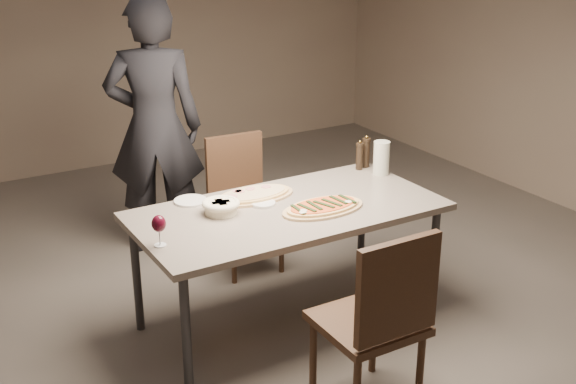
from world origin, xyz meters
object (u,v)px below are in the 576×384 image
chair_far (241,195)px  chair_near (380,314)px  pepper_mill_left (360,156)px  ham_pizza (254,195)px  bread_basket (221,206)px  diner (154,127)px  dining_table (288,217)px  carafe (381,158)px  zucchini_pizza (323,207)px

chair_far → chair_near: bearing=87.5°
chair_far → pepper_mill_left: bearing=144.5°
ham_pizza → pepper_mill_left: 0.86m
bread_basket → pepper_mill_left: 1.16m
ham_pizza → chair_far: size_ratio=0.56×
ham_pizza → chair_near: 1.25m
diner → chair_far: bearing=151.1°
bread_basket → ham_pizza: bearing=24.3°
pepper_mill_left → diner: size_ratio=0.11×
diner → chair_near: bearing=119.4°
dining_table → chair_near: (-0.07, -0.98, -0.13)m
carafe → bread_basket: bearing=-176.4°
dining_table → carafe: (0.83, 0.20, 0.17)m
pepper_mill_left → diner: (-1.04, 1.06, 0.09)m
carafe → chair_near: 1.51m
bread_basket → chair_far: (0.50, 0.74, -0.28)m
bread_basket → carafe: (1.20, 0.08, 0.06)m
chair_far → diner: (-0.40, 0.54, 0.42)m
chair_near → chair_far: (0.20, 1.84, -0.04)m
zucchini_pizza → chair_near: 0.91m
pepper_mill_left → diner: 1.48m
dining_table → pepper_mill_left: (0.76, 0.35, 0.15)m
chair_far → diner: 0.79m
pepper_mill_left → carafe: bearing=-64.8°
ham_pizza → chair_near: chair_near is taller
chair_far → diner: diner is taller
chair_near → chair_far: bearing=84.2°
zucchini_pizza → chair_near: chair_near is taller
bread_basket → pepper_mill_left: bearing=11.1°
chair_near → carafe: bearing=53.1°
chair_far → ham_pizza: bearing=73.7°
carafe → chair_near: bearing=-127.3°
bread_basket → chair_far: size_ratio=0.23×
chair_near → bread_basket: bearing=105.8°
pepper_mill_left → chair_far: pepper_mill_left is taller
zucchini_pizza → bread_basket: bread_basket is taller
zucchini_pizza → chair_far: size_ratio=0.56×
chair_near → chair_far: chair_near is taller
pepper_mill_left → chair_far: bearing=140.9°
dining_table → bread_basket: size_ratio=8.28×
pepper_mill_left → chair_far: size_ratio=0.22×
ham_pizza → diner: 1.18m
zucchini_pizza → pepper_mill_left: bearing=46.5°
pepper_mill_left → chair_near: bearing=-122.0°
dining_table → carafe: size_ratio=8.12×
chair_near → diner: diner is taller
chair_near → ham_pizza: bearing=91.4°
dining_table → diner: bearing=101.1°
zucchini_pizza → diner: (-0.44, 1.53, 0.17)m
pepper_mill_left → zucchini_pizza: bearing=-141.7°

